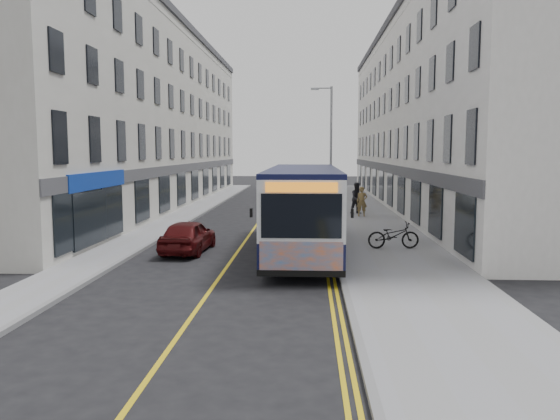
# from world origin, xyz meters

# --- Properties ---
(ground) EXTENTS (140.00, 140.00, 0.00)m
(ground) POSITION_xyz_m (0.00, 0.00, 0.00)
(ground) COLOR black
(ground) RESTS_ON ground
(pavement_east) EXTENTS (4.50, 64.00, 0.12)m
(pavement_east) POSITION_xyz_m (6.25, 12.00, 0.06)
(pavement_east) COLOR gray
(pavement_east) RESTS_ON ground
(pavement_west) EXTENTS (2.00, 64.00, 0.12)m
(pavement_west) POSITION_xyz_m (-5.00, 12.00, 0.06)
(pavement_west) COLOR gray
(pavement_west) RESTS_ON ground
(kerb_east) EXTENTS (0.18, 64.00, 0.13)m
(kerb_east) POSITION_xyz_m (4.00, 12.00, 0.07)
(kerb_east) COLOR slate
(kerb_east) RESTS_ON ground
(kerb_west) EXTENTS (0.18, 64.00, 0.13)m
(kerb_west) POSITION_xyz_m (-4.00, 12.00, 0.07)
(kerb_west) COLOR slate
(kerb_west) RESTS_ON ground
(road_centre_line) EXTENTS (0.12, 64.00, 0.01)m
(road_centre_line) POSITION_xyz_m (0.00, 12.00, 0.00)
(road_centre_line) COLOR gold
(road_centre_line) RESTS_ON ground
(road_dbl_yellow_inner) EXTENTS (0.10, 64.00, 0.01)m
(road_dbl_yellow_inner) POSITION_xyz_m (3.55, 12.00, 0.00)
(road_dbl_yellow_inner) COLOR gold
(road_dbl_yellow_inner) RESTS_ON ground
(road_dbl_yellow_outer) EXTENTS (0.10, 64.00, 0.01)m
(road_dbl_yellow_outer) POSITION_xyz_m (3.75, 12.00, 0.00)
(road_dbl_yellow_outer) COLOR gold
(road_dbl_yellow_outer) RESTS_ON ground
(terrace_east) EXTENTS (6.00, 46.00, 13.00)m
(terrace_east) POSITION_xyz_m (11.50, 21.00, 6.50)
(terrace_east) COLOR white
(terrace_east) RESTS_ON ground
(terrace_west) EXTENTS (6.00, 46.00, 13.00)m
(terrace_west) POSITION_xyz_m (-9.00, 21.00, 6.50)
(terrace_west) COLOR beige
(terrace_west) RESTS_ON ground
(streetlamp) EXTENTS (1.32, 0.18, 8.00)m
(streetlamp) POSITION_xyz_m (4.17, 14.00, 4.38)
(streetlamp) COLOR #969A9E
(streetlamp) RESTS_ON ground
(city_bus) EXTENTS (2.76, 11.84, 3.44)m
(city_bus) POSITION_xyz_m (2.69, 2.50, 1.88)
(city_bus) COLOR black
(city_bus) RESTS_ON ground
(bicycle) EXTENTS (2.15, 0.88, 1.10)m
(bicycle) POSITION_xyz_m (6.40, 2.85, 0.67)
(bicycle) COLOR black
(bicycle) RESTS_ON pavement_east
(pedestrian_near) EXTENTS (0.67, 0.44, 1.82)m
(pedestrian_near) POSITION_xyz_m (6.18, 14.00, 1.03)
(pedestrian_near) COLOR olive
(pedestrian_near) RESTS_ON pavement_east
(pedestrian_far) EXTENTS (1.16, 1.03, 2.00)m
(pedestrian_far) POSITION_xyz_m (6.02, 15.33, 1.12)
(pedestrian_far) COLOR #222227
(pedestrian_far) RESTS_ON pavement_east
(car_white) EXTENTS (1.96, 4.61, 1.48)m
(car_white) POSITION_xyz_m (2.07, 19.29, 0.74)
(car_white) COLOR silver
(car_white) RESTS_ON ground
(car_maroon) EXTENTS (1.84, 4.07, 1.36)m
(car_maroon) POSITION_xyz_m (-2.00, 2.21, 0.68)
(car_maroon) COLOR #450B0C
(car_maroon) RESTS_ON ground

